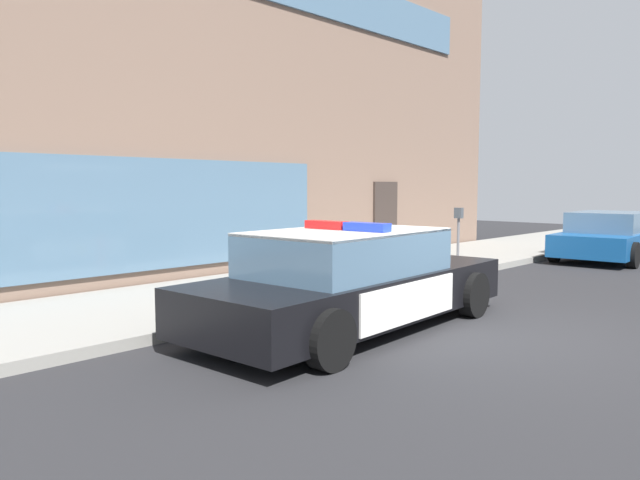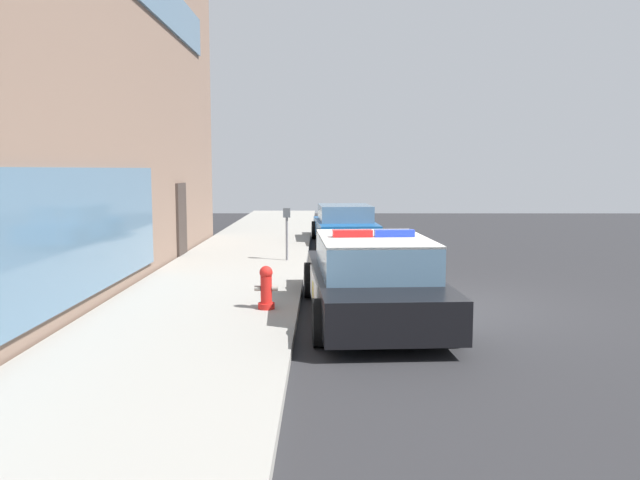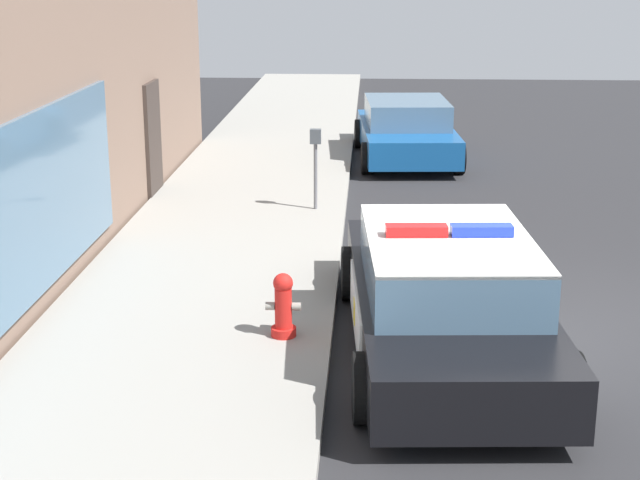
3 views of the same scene
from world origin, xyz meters
TOP-DOWN VIEW (x-y plane):
  - ground at (0.00, 0.00)m, footprint 48.00×48.00m
  - sidewalk at (0.00, 4.30)m, footprint 48.00×3.42m
  - police_cruiser at (-1.12, 1.36)m, footprint 5.29×2.37m
  - fire_hydrant at (-1.09, 3.12)m, footprint 0.34×0.39m
  - car_down_street at (9.50, 1.43)m, footprint 4.40×2.28m
  - parking_meter at (4.58, 3.09)m, footprint 0.12×0.18m

SIDE VIEW (x-z plane):
  - ground at x=0.00m, z-range 0.00..0.00m
  - sidewalk at x=0.00m, z-range 0.00..0.15m
  - fire_hydrant at x=-1.09m, z-range 0.14..0.86m
  - car_down_street at x=9.50m, z-range -0.01..1.28m
  - police_cruiser at x=-1.12m, z-range -0.07..1.43m
  - parking_meter at x=4.58m, z-range 0.41..1.75m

